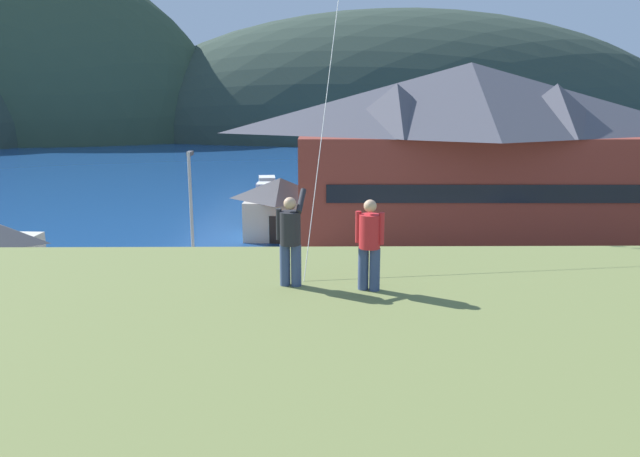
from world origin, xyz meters
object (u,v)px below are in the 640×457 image
Objects in this scene: moored_boat_outer_mooring at (340,204)px; parked_car_front_row_end at (271,297)px; moored_boat_inner_slip at (267,191)px; parking_light_pole at (191,210)px; wharf_dock at (302,200)px; harbor_lodge at (468,147)px; parked_car_back_row_right at (33,352)px; parked_car_mid_row_center at (339,346)px; person_kite_flyer at (290,238)px; storage_shed_waterside at (281,206)px; parked_car_front_row_red at (632,287)px; person_companion at (370,242)px; moored_boat_wharfside at (265,199)px.

moored_boat_outer_mooring is 24.75m from parked_car_front_row_end.
parking_light_pole is at bearing -93.88° from moored_boat_inner_slip.
wharf_dock is 1.93× the size of parking_light_pole.
parking_light_pole is (-16.51, -10.55, -2.18)m from harbor_lodge.
parked_car_back_row_right is 9.85m from parked_car_front_row_end.
parked_car_mid_row_center is 2.31× the size of person_kite_flyer.
person_kite_flyer reaches higher than storage_shed_waterside.
moored_boat_outer_mooring is at bearing 118.53° from parked_car_front_row_red.
harbor_lodge is 31.25m from person_companion.
parked_car_front_row_red is at bearing 15.89° from parked_car_back_row_right.
person_companion reaches higher than wharf_dock.
parked_car_front_row_red is at bearing -57.16° from moored_boat_inner_slip.
moored_boat_wharfside is 32.73m from parked_car_mid_row_center.
moored_boat_outer_mooring reaches higher than parked_car_mid_row_center.
parked_car_mid_row_center is (1.93, -33.37, 0.71)m from wharf_dock.
parking_light_pole is (-7.10, 9.92, 3.04)m from parked_car_mid_row_center.
parked_car_mid_row_center is 11.22m from person_companion.
person_kite_flyer is 1.52m from person_companion.
harbor_lodge is 29.53m from parked_car_back_row_right.
parking_light_pole is (-5.17, -23.46, 3.75)m from wharf_dock.
moored_boat_outer_mooring is at bearing 62.49° from storage_shed_waterside.
parking_light_pole is at bearing 125.61° from parked_car_mid_row_center.
wharf_dock is 3.11× the size of parked_car_back_row_right.
parked_car_back_row_right is (-24.68, -7.03, 0.00)m from parked_car_front_row_red.
parking_light_pole reaches higher than parked_car_front_row_end.
wharf_dock is at bearing 90.77° from person_kite_flyer.
storage_shed_waterside is 3.05× the size of person_companion.
harbor_lodge is 19.60m from moored_boat_wharfside.
parked_car_front_row_end is at bearing -128.92° from harbor_lodge.
person_companion is at bearing -87.24° from wharf_dock.
parking_light_pole reaches higher than moored_boat_wharfside.
parking_light_pole is at bearing 133.23° from parked_car_front_row_end.
person_companion is (0.13, -9.36, 6.19)m from parked_car_mid_row_center.
moored_boat_outer_mooring and moored_boat_inner_slip have the same top height.
parking_light_pole is 20.83m from person_companion.
parked_car_front_row_end is at bearing -84.97° from moored_boat_wharfside.
parked_car_back_row_right and parked_car_front_row_end have the same top height.
person_companion reaches higher than moored_boat_inner_slip.
storage_shed_waterside is 15.76m from parked_car_front_row_end.
moored_boat_outer_mooring reaches higher than parked_car_back_row_right.
parked_car_back_row_right is 10.77m from parked_car_mid_row_center.
parked_car_mid_row_center is (-1.32, -29.75, 0.34)m from moored_boat_outer_mooring.
parking_light_pole is (-4.30, 4.57, 3.04)m from parked_car_front_row_end.
harbor_lodge is 22.36m from moored_boat_inner_slip.
harbor_lodge is 4.49× the size of storage_shed_waterside.
person_kite_flyer is at bearing -98.51° from parked_car_mid_row_center.
person_kite_flyer is at bearing -134.36° from parked_car_front_row_red.
wharf_dock is at bearing 120.59° from parked_car_front_row_red.
parking_light_pole is (-1.80, -26.44, 3.38)m from moored_boat_inner_slip.
person_kite_flyer is (-10.76, -29.54, 0.99)m from harbor_lodge.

